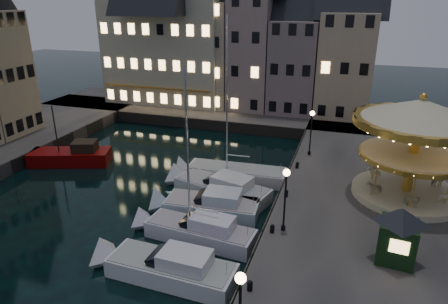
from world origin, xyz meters
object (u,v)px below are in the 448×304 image
(motorboat_d, at_px, (206,206))
(motorboat_e, at_px, (218,188))
(motorboat_b, at_px, (165,267))
(ticket_kiosk, at_px, (400,226))
(bollard_c, at_px, (286,193))
(red_fishing_boat, at_px, (72,157))
(carousel, at_px, (418,130))
(streetlamp_c, at_px, (311,126))
(bollard_b, at_px, (272,228))
(bollard_d, at_px, (297,165))
(motorboat_c, at_px, (195,230))
(streetlamp_a, at_px, (240,304))
(motorboat_f, at_px, (230,173))
(streetlamp_b, at_px, (285,191))
(bollard_a, at_px, (250,285))

(motorboat_d, bearing_deg, motorboat_e, 93.02)
(motorboat_b, distance_m, ticket_kiosk, 13.16)
(motorboat_d, height_order, motorboat_e, same)
(bollard_c, distance_m, red_fishing_boat, 21.25)
(red_fishing_boat, bearing_deg, carousel, -0.11)
(streetlamp_c, relative_size, motorboat_e, 0.47)
(motorboat_d, relative_size, red_fishing_boat, 1.02)
(motorboat_d, bearing_deg, streetlamp_c, 61.06)
(bollard_b, height_order, motorboat_e, motorboat_e)
(motorboat_d, bearing_deg, bollard_d, 53.83)
(ticket_kiosk, bearing_deg, motorboat_d, 164.09)
(bollard_b, bearing_deg, bollard_c, 90.00)
(motorboat_d, xyz_separation_m, motorboat_e, (-0.16, 3.10, 0.00))
(bollard_b, xyz_separation_m, motorboat_e, (-5.65, 6.09, -0.96))
(bollard_b, xyz_separation_m, ticket_kiosk, (7.03, -0.57, 1.88))
(motorboat_c, distance_m, ticket_kiosk, 12.41)
(bollard_c, distance_m, motorboat_d, 5.92)
(streetlamp_a, relative_size, bollard_d, 7.32)
(bollard_c, xyz_separation_m, motorboat_f, (-5.64, 4.27, -1.07))
(streetlamp_c, height_order, bollard_d, streetlamp_c)
(bollard_c, bearing_deg, ticket_kiosk, -38.42)
(streetlamp_b, distance_m, ticket_kiosk, 6.54)
(bollard_c, distance_m, bollard_d, 5.50)
(motorboat_d, bearing_deg, bollard_a, -57.14)
(bollard_b, bearing_deg, streetlamp_a, -86.39)
(ticket_kiosk, bearing_deg, streetlamp_a, -125.75)
(streetlamp_c, xyz_separation_m, bollard_d, (-0.60, -3.50, -2.41))
(streetlamp_c, distance_m, bollard_a, 19.66)
(ticket_kiosk, bearing_deg, bollard_a, -144.96)
(motorboat_d, xyz_separation_m, motorboat_f, (-0.16, 6.28, -0.11))
(bollard_d, distance_m, motorboat_f, 5.87)
(streetlamp_b, xyz_separation_m, motorboat_e, (-6.25, 5.59, -3.37))
(motorboat_f, xyz_separation_m, carousel, (14.00, -1.41, 5.84))
(streetlamp_c, bearing_deg, motorboat_b, -107.52)
(streetlamp_a, height_order, bollard_d, streetlamp_a)
(bollard_a, xyz_separation_m, red_fishing_boat, (-21.03, 13.41, -0.91))
(ticket_kiosk, bearing_deg, carousel, 81.02)
(streetlamp_b, relative_size, carousel, 0.47)
(red_fishing_boat, bearing_deg, bollard_d, 7.02)
(bollard_d, relative_size, motorboat_d, 0.07)
(bollard_d, height_order, motorboat_e, motorboat_e)
(motorboat_d, height_order, ticket_kiosk, ticket_kiosk)
(motorboat_f, bearing_deg, red_fishing_boat, -174.95)
(bollard_a, xyz_separation_m, motorboat_c, (-5.06, 5.11, -0.92))
(streetlamp_c, xyz_separation_m, ticket_kiosk, (6.43, -14.57, -0.54))
(motorboat_c, relative_size, motorboat_e, 1.24)
(motorboat_e, distance_m, red_fishing_boat, 15.49)
(bollard_d, bearing_deg, motorboat_c, -114.91)
(streetlamp_c, relative_size, ticket_kiosk, 1.14)
(bollard_a, distance_m, ticket_kiosk, 8.78)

